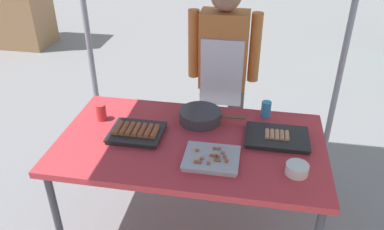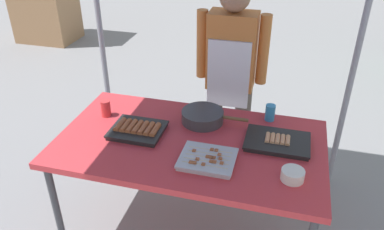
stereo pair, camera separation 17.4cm
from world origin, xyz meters
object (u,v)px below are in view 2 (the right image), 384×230
(tray_grilled_sausages, at_px, (277,142))
(vendor_woman, at_px, (231,70))
(tray_pork_links, at_px, (138,129))
(condiment_bowl, at_px, (293,175))
(tray_meat_skewers, at_px, (208,159))
(drink_cup_by_wok, at_px, (270,113))
(drink_cup_near_edge, at_px, (106,108))
(cooking_wok, at_px, (203,116))
(stall_table, at_px, (190,148))

(tray_grilled_sausages, bearing_deg, vendor_woman, 122.30)
(tray_pork_links, relative_size, condiment_bowl, 2.65)
(vendor_woman, bearing_deg, condiment_bowl, 118.01)
(tray_pork_links, bearing_deg, tray_meat_skewers, -20.40)
(drink_cup_by_wok, distance_m, vendor_woman, 0.50)
(drink_cup_near_edge, bearing_deg, tray_pork_links, -26.05)
(cooking_wok, bearing_deg, vendor_woman, 79.83)
(tray_meat_skewers, bearing_deg, drink_cup_by_wok, 62.11)
(cooking_wok, relative_size, drink_cup_by_wok, 3.99)
(stall_table, xyz_separation_m, cooking_wok, (0.02, 0.23, 0.09))
(vendor_woman, bearing_deg, drink_cup_by_wok, 132.38)
(stall_table, distance_m, tray_pork_links, 0.34)
(tray_grilled_sausages, bearing_deg, tray_pork_links, -173.61)
(cooking_wok, height_order, drink_cup_by_wok, drink_cup_by_wok)
(tray_meat_skewers, xyz_separation_m, drink_cup_by_wok, (0.29, 0.55, 0.04))
(cooking_wok, bearing_deg, drink_cup_near_edge, -171.62)
(stall_table, distance_m, drink_cup_by_wok, 0.58)
(cooking_wok, relative_size, drink_cup_near_edge, 3.89)
(tray_meat_skewers, bearing_deg, cooking_wok, 107.21)
(tray_grilled_sausages, bearing_deg, drink_cup_by_wok, 104.56)
(stall_table, bearing_deg, tray_meat_skewers, -49.58)
(tray_meat_skewers, distance_m, tray_pork_links, 0.52)
(stall_table, bearing_deg, tray_grilled_sausages, 10.96)
(cooking_wok, xyz_separation_m, drink_cup_by_wok, (0.42, 0.13, 0.01))
(cooking_wok, height_order, drink_cup_near_edge, drink_cup_near_edge)
(cooking_wok, relative_size, vendor_woman, 0.28)
(drink_cup_near_edge, xyz_separation_m, drink_cup_by_wok, (1.06, 0.23, -0.00))
(stall_table, distance_m, cooking_wok, 0.25)
(drink_cup_near_edge, bearing_deg, vendor_woman, 38.93)
(tray_meat_skewers, xyz_separation_m, vendor_woman, (-0.04, 0.91, 0.15))
(tray_pork_links, height_order, cooking_wok, cooking_wok)
(tray_meat_skewers, xyz_separation_m, condiment_bowl, (0.46, -0.03, 0.01))
(tray_grilled_sausages, xyz_separation_m, drink_cup_near_edge, (-1.13, 0.04, 0.04))
(tray_meat_skewers, bearing_deg, tray_pork_links, 159.60)
(condiment_bowl, bearing_deg, tray_meat_skewers, 176.06)
(tray_meat_skewers, relative_size, cooking_wok, 0.71)
(tray_meat_skewers, relative_size, condiment_bowl, 2.52)
(condiment_bowl, bearing_deg, cooking_wok, 142.92)
(tray_grilled_sausages, height_order, tray_pork_links, tray_pork_links)
(tray_grilled_sausages, xyz_separation_m, cooking_wok, (-0.49, 0.14, 0.02))
(cooking_wok, distance_m, vendor_woman, 0.52)
(stall_table, relative_size, tray_grilled_sausages, 4.24)
(drink_cup_by_wok, bearing_deg, condiment_bowl, -73.56)
(tray_grilled_sausages, height_order, drink_cup_near_edge, drink_cup_near_edge)
(condiment_bowl, relative_size, drink_cup_by_wok, 1.12)
(tray_grilled_sausages, distance_m, drink_cup_by_wok, 0.28)
(tray_meat_skewers, distance_m, vendor_woman, 0.92)
(stall_table, relative_size, drink_cup_near_edge, 14.39)
(drink_cup_by_wok, bearing_deg, tray_meat_skewers, -117.89)
(tray_meat_skewers, height_order, drink_cup_by_wok, drink_cup_by_wok)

